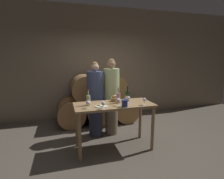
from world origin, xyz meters
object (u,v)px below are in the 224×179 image
at_px(tasting_table, 114,111).
at_px(wine_glass_center, 118,101).
at_px(cheese_plate, 101,106).
at_px(wine_glass_far_left, 88,103).
at_px(wine_bottle_red, 127,96).
at_px(blue_crock, 125,103).
at_px(wine_glass_right, 129,98).
at_px(person_left, 95,99).
at_px(wine_bottle_rose, 118,98).
at_px(bread_basket, 115,99).
at_px(wine_glass_left, 103,104).
at_px(wine_glass_far_right, 144,100).
at_px(wine_bottle_white, 88,100).
at_px(person_right, 112,97).

xyz_separation_m(tasting_table, wine_glass_center, (0.04, -0.15, 0.23)).
xyz_separation_m(cheese_plate, wine_glass_far_left, (-0.24, -0.04, 0.08)).
relative_size(tasting_table, cheese_plate, 6.67).
bearing_deg(wine_glass_center, wine_bottle_red, 44.76).
distance_m(blue_crock, wine_glass_right, 0.27).
bearing_deg(wine_bottle_red, wine_glass_center, -135.24).
bearing_deg(tasting_table, person_left, 108.58).
bearing_deg(wine_glass_center, person_left, 107.58).
relative_size(tasting_table, wine_bottle_rose, 4.86).
relative_size(tasting_table, wine_glass_far_left, 11.19).
bearing_deg(cheese_plate, wine_glass_center, -4.62).
distance_m(bread_basket, wine_glass_right, 0.30).
relative_size(cheese_plate, wine_glass_right, 1.68).
relative_size(wine_glass_left, wine_glass_right, 1.00).
xyz_separation_m(wine_bottle_red, wine_bottle_rose, (-0.23, -0.10, -0.00)).
xyz_separation_m(wine_glass_right, wine_glass_far_right, (0.23, -0.20, 0.00)).
distance_m(wine_bottle_red, wine_bottle_rose, 0.25).
distance_m(person_left, wine_glass_far_right, 1.18).
relative_size(wine_glass_left, wine_glass_center, 1.00).
bearing_deg(wine_glass_center, wine_glass_far_left, -177.96).
height_order(blue_crock, wine_glass_far_left, wine_glass_far_left).
relative_size(wine_bottle_red, wine_glass_far_left, 2.30).
relative_size(wine_bottle_red, wine_bottle_white, 1.04).
bearing_deg(person_right, wine_bottle_red, -72.35).
height_order(tasting_table, bread_basket, bread_basket).
bearing_deg(cheese_plate, person_right, 62.49).
bearing_deg(wine_bottle_white, wine_glass_far_right, -14.57).
bearing_deg(wine_bottle_rose, wine_glass_far_right, -31.86).
bearing_deg(wine_glass_far_left, person_right, 52.15).
bearing_deg(bread_basket, wine_glass_center, -98.15).
distance_m(blue_crock, wine_glass_center, 0.13).
xyz_separation_m(person_right, wine_glass_far_right, (0.37, -0.91, 0.11)).
xyz_separation_m(wine_bottle_rose, bread_basket, (-0.01, 0.16, -0.05)).
bearing_deg(person_right, cheese_plate, -117.51).
xyz_separation_m(tasting_table, person_left, (-0.23, 0.67, 0.08)).
relative_size(wine_bottle_red, bread_basket, 1.79).
xyz_separation_m(person_left, wine_glass_right, (0.51, -0.71, 0.15)).
bearing_deg(wine_bottle_rose, person_left, 116.35).
relative_size(tasting_table, wine_bottle_red, 4.86).
xyz_separation_m(person_left, wine_glass_center, (0.26, -0.83, 0.15)).
bearing_deg(wine_bottle_rose, person_right, 85.38).
distance_m(wine_bottle_white, blue_crock, 0.66).
height_order(bread_basket, wine_glass_far_left, wine_glass_far_left).
height_order(person_left, blue_crock, person_left).
distance_m(bread_basket, wine_glass_center, 0.35).
distance_m(blue_crock, wine_glass_far_left, 0.64).
bearing_deg(wine_glass_far_left, wine_glass_right, 10.00).
bearing_deg(person_left, person_right, 0.01).
relative_size(wine_bottle_white, cheese_plate, 1.32).
bearing_deg(wine_glass_right, wine_glass_center, -153.85).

